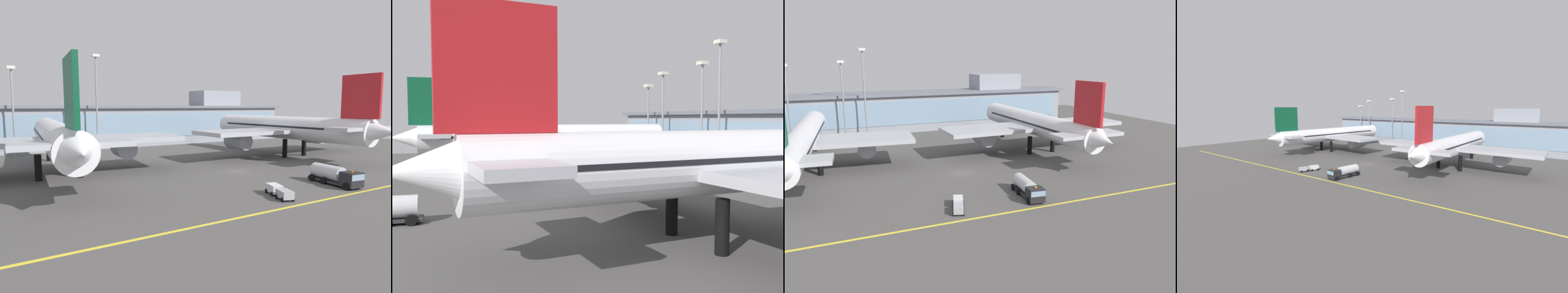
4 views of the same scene
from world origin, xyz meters
The scene contains 7 objects.
ground_plane centered at (0.00, 0.00, 0.00)m, with size 180.00×180.00×0.00m, color #514F4C.
airliner_near_left centered at (-29.30, 13.34, 6.59)m, with size 45.11×57.99×18.06m.
airliner_near_right centered at (24.06, 11.35, 6.72)m, with size 47.07×55.33×18.43m.
apron_light_mast_west centered at (-19.17, 43.84, 14.77)m, with size 1.80×1.80×22.38m.
apron_light_mast_centre centered at (-38.61, 43.17, 12.87)m, with size 1.80×1.80×19.03m.
apron_light_mast_east centered at (-33.27, 43.83, 14.31)m, with size 1.80×1.80×21.56m.
apron_light_mast_far_east centered at (-13.30, 43.25, 16.61)m, with size 1.80×1.80×25.72m.
Camera 2 is at (53.48, -15.32, 10.62)m, focal length 40.18 mm.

